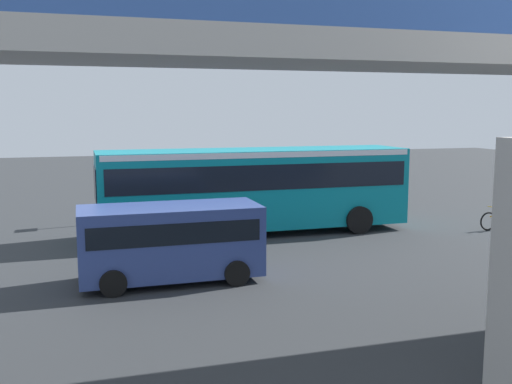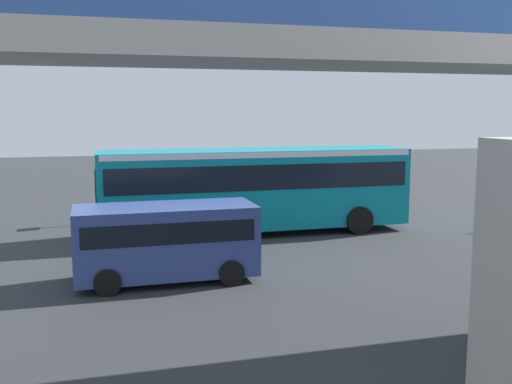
{
  "view_description": "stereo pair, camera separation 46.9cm",
  "coord_description": "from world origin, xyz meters",
  "px_view_note": "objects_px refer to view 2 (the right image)",
  "views": [
    {
      "loc": [
        7.28,
        21.56,
        4.58
      ],
      "look_at": [
        1.08,
        1.16,
        1.6
      ],
      "focal_mm": 41.02,
      "sensor_mm": 36.0,
      "label": 1
    },
    {
      "loc": [
        6.83,
        21.69,
        4.58
      ],
      "look_at": [
        1.08,
        1.16,
        1.6
      ],
      "focal_mm": 41.02,
      "sensor_mm": 36.0,
      "label": 2
    }
  ],
  "objects_px": {
    "city_bus": "(255,183)",
    "parked_van": "(166,237)",
    "traffic_sign": "(112,177)",
    "pedestrian": "(394,186)",
    "bicycle_orange": "(502,221)"
  },
  "relations": [
    {
      "from": "city_bus",
      "to": "parked_van",
      "type": "bearing_deg",
      "value": 53.27
    },
    {
      "from": "parked_van",
      "to": "traffic_sign",
      "type": "bearing_deg",
      "value": -83.03
    },
    {
      "from": "pedestrian",
      "to": "traffic_sign",
      "type": "distance_m",
      "value": 13.66
    },
    {
      "from": "bicycle_orange",
      "to": "parked_van",
      "type": "bearing_deg",
      "value": 13.27
    },
    {
      "from": "city_bus",
      "to": "traffic_sign",
      "type": "height_order",
      "value": "city_bus"
    },
    {
      "from": "city_bus",
      "to": "traffic_sign",
      "type": "bearing_deg",
      "value": -34.82
    },
    {
      "from": "parked_van",
      "to": "bicycle_orange",
      "type": "distance_m",
      "value": 13.6
    },
    {
      "from": "parked_van",
      "to": "bicycle_orange",
      "type": "xyz_separation_m",
      "value": [
        -13.22,
        -3.12,
        -0.81
      ]
    },
    {
      "from": "city_bus",
      "to": "traffic_sign",
      "type": "relative_size",
      "value": 4.12
    },
    {
      "from": "city_bus",
      "to": "bicycle_orange",
      "type": "bearing_deg",
      "value": 166.41
    },
    {
      "from": "parked_van",
      "to": "traffic_sign",
      "type": "height_order",
      "value": "traffic_sign"
    },
    {
      "from": "parked_van",
      "to": "bicycle_orange",
      "type": "height_order",
      "value": "parked_van"
    },
    {
      "from": "city_bus",
      "to": "parked_van",
      "type": "relative_size",
      "value": 2.4
    },
    {
      "from": "parked_van",
      "to": "traffic_sign",
      "type": "distance_m",
      "value": 8.97
    },
    {
      "from": "city_bus",
      "to": "pedestrian",
      "type": "relative_size",
      "value": 6.44
    }
  ]
}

